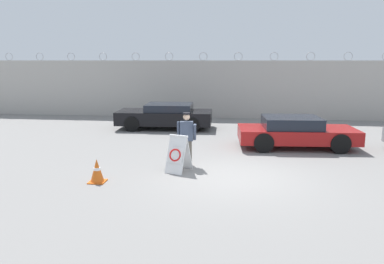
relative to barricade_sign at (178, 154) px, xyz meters
The scene contains 7 objects.
ground_plane 1.79m from the barricade_sign, 12.53° to the right, with size 90.00×90.00×0.00m, color gray.
perimeter_wall 10.96m from the barricade_sign, 81.25° to the left, with size 36.00×0.30×3.70m.
barricade_sign is the anchor object (origin of this frame).
security_guard 0.85m from the barricade_sign, 78.85° to the left, with size 0.63×0.37×1.67m.
traffic_cone_near 2.39m from the barricade_sign, 148.16° to the right, with size 0.43×0.43×0.65m.
parked_car_front_coupe 7.18m from the barricade_sign, 104.09° to the left, with size 4.57×2.13×1.21m.
parked_car_rear_sedan 5.32m from the barricade_sign, 43.03° to the left, with size 4.45×2.19×1.17m.
Camera 1 is at (0.08, -10.22, 3.26)m, focal length 35.00 mm.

